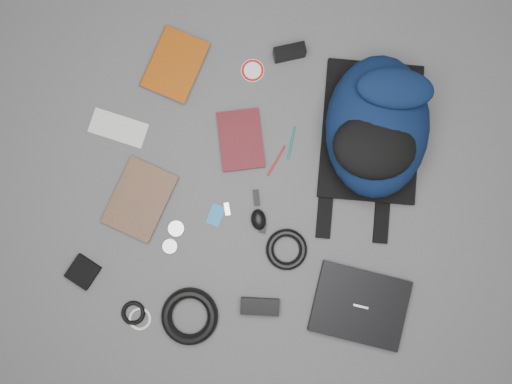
% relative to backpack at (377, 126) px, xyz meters
% --- Properties ---
extents(ground, '(4.00, 4.00, 0.00)m').
position_rel_backpack_xyz_m(ground, '(-0.35, -0.29, -0.11)').
color(ground, '#4F4F51').
rests_on(ground, ground).
extents(backpack, '(0.42, 0.57, 0.22)m').
position_rel_backpack_xyz_m(backpack, '(0.00, 0.00, 0.00)').
color(backpack, black).
rests_on(backpack, ground).
extents(laptop, '(0.32, 0.25, 0.03)m').
position_rel_backpack_xyz_m(laptop, '(0.08, -0.59, -0.09)').
color(laptop, black).
rests_on(laptop, ground).
extents(textbook_red, '(0.21, 0.26, 0.03)m').
position_rel_backpack_xyz_m(textbook_red, '(-0.80, 0.11, -0.10)').
color(textbook_red, '#883707').
rests_on(textbook_red, ground).
extents(comic_book, '(0.23, 0.28, 0.02)m').
position_rel_backpack_xyz_m(comic_book, '(-0.82, -0.37, -0.10)').
color(comic_book, '#B66E0D').
rests_on(comic_book, ground).
extents(envelope, '(0.21, 0.11, 0.00)m').
position_rel_backpack_xyz_m(envelope, '(-0.86, -0.17, -0.11)').
color(envelope, silver).
rests_on(envelope, ground).
extents(dvd_case, '(0.21, 0.24, 0.02)m').
position_rel_backpack_xyz_m(dvd_case, '(-0.44, -0.12, -0.10)').
color(dvd_case, '#3F0C10').
rests_on(dvd_case, ground).
extents(compact_camera, '(0.12, 0.08, 0.06)m').
position_rel_backpack_xyz_m(compact_camera, '(-0.33, 0.21, -0.08)').
color(compact_camera, black).
rests_on(compact_camera, ground).
extents(sticker_disc, '(0.11, 0.11, 0.00)m').
position_rel_backpack_xyz_m(sticker_disc, '(-0.45, 0.13, -0.11)').
color(sticker_disc, white).
rests_on(sticker_disc, ground).
extents(pen_teal, '(0.01, 0.12, 0.01)m').
position_rel_backpack_xyz_m(pen_teal, '(-0.26, -0.09, -0.11)').
color(pen_teal, '#0B6666').
rests_on(pen_teal, ground).
extents(pen_red, '(0.04, 0.12, 0.01)m').
position_rel_backpack_xyz_m(pen_red, '(-0.30, -0.17, -0.11)').
color(pen_red, '#B70E1A').
rests_on(pen_red, ground).
extents(id_badge, '(0.06, 0.08, 0.00)m').
position_rel_backpack_xyz_m(id_badge, '(-0.47, -0.39, -0.11)').
color(id_badge, '#1770B1').
rests_on(id_badge, ground).
extents(usb_black, '(0.04, 0.06, 0.01)m').
position_rel_backpack_xyz_m(usb_black, '(-0.34, -0.31, -0.10)').
color(usb_black, black).
rests_on(usb_black, ground).
extents(usb_silver, '(0.03, 0.05, 0.01)m').
position_rel_backpack_xyz_m(usb_silver, '(-0.43, -0.37, -0.11)').
color(usb_silver, silver).
rests_on(usb_silver, ground).
extents(key_fob, '(0.02, 0.04, 0.01)m').
position_rel_backpack_xyz_m(key_fob, '(-0.30, -0.40, -0.10)').
color(key_fob, black).
rests_on(key_fob, ground).
extents(mouse, '(0.07, 0.09, 0.04)m').
position_rel_backpack_xyz_m(mouse, '(-0.32, -0.38, -0.09)').
color(mouse, black).
rests_on(mouse, ground).
extents(headphone_left, '(0.07, 0.07, 0.01)m').
position_rel_backpack_xyz_m(headphone_left, '(-0.59, -0.47, -0.10)').
color(headphone_left, silver).
rests_on(headphone_left, ground).
extents(headphone_right, '(0.05, 0.05, 0.01)m').
position_rel_backpack_xyz_m(headphone_right, '(-0.60, -0.53, -0.10)').
color(headphone_right, '#AEAEB0').
rests_on(headphone_right, ground).
extents(cable_coil, '(0.16, 0.16, 0.03)m').
position_rel_backpack_xyz_m(cable_coil, '(-0.20, -0.46, -0.10)').
color(cable_coil, black).
rests_on(cable_coil, ground).
extents(power_brick, '(0.14, 0.08, 0.03)m').
position_rel_backpack_xyz_m(power_brick, '(-0.25, -0.67, -0.09)').
color(power_brick, black).
rests_on(power_brick, ground).
extents(power_cord_coil, '(0.26, 0.26, 0.04)m').
position_rel_backpack_xyz_m(power_cord_coil, '(-0.48, -0.75, -0.09)').
color(power_cord_coil, black).
rests_on(power_cord_coil, ground).
extents(pouch, '(0.12, 0.12, 0.02)m').
position_rel_backpack_xyz_m(pouch, '(-0.87, -0.68, -0.10)').
color(pouch, black).
rests_on(pouch, ground).
extents(earbud_coil, '(0.09, 0.09, 0.02)m').
position_rel_backpack_xyz_m(earbud_coil, '(-0.67, -0.78, -0.10)').
color(earbud_coil, black).
rests_on(earbud_coil, ground).
extents(white_cable_coil, '(0.08, 0.08, 0.01)m').
position_rel_backpack_xyz_m(white_cable_coil, '(-0.65, -0.79, -0.10)').
color(white_cable_coil, white).
rests_on(white_cable_coil, ground).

